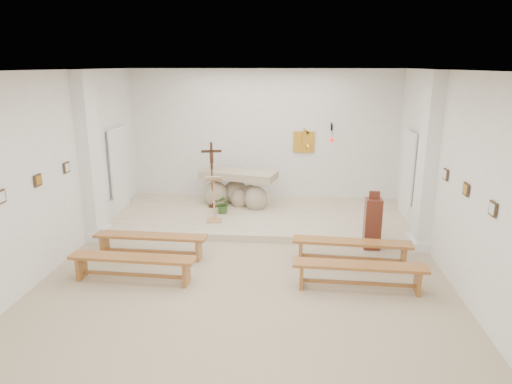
# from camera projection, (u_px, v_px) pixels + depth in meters

# --- Properties ---
(ground) EXTENTS (7.00, 10.00, 0.00)m
(ground) POSITION_uv_depth(u_px,v_px,m) (243.00, 287.00, 7.62)
(ground) COLOR tan
(ground) RESTS_ON ground
(wall_left) EXTENTS (0.02, 10.00, 3.50)m
(wall_left) POSITION_uv_depth(u_px,v_px,m) (30.00, 181.00, 7.42)
(wall_left) COLOR white
(wall_left) RESTS_ON ground
(wall_right) EXTENTS (0.02, 10.00, 3.50)m
(wall_right) POSITION_uv_depth(u_px,v_px,m) (472.00, 191.00, 6.87)
(wall_right) COLOR white
(wall_right) RESTS_ON ground
(wall_back) EXTENTS (7.00, 0.02, 3.50)m
(wall_back) POSITION_uv_depth(u_px,v_px,m) (264.00, 137.00, 11.94)
(wall_back) COLOR white
(wall_back) RESTS_ON ground
(ceiling) EXTENTS (7.00, 10.00, 0.02)m
(ceiling) POSITION_uv_depth(u_px,v_px,m) (242.00, 71.00, 6.68)
(ceiling) COLOR silver
(ceiling) RESTS_ON wall_back
(sanctuary_platform) EXTENTS (6.98, 3.00, 0.15)m
(sanctuary_platform) POSITION_uv_depth(u_px,v_px,m) (259.00, 216.00, 10.96)
(sanctuary_platform) COLOR beige
(sanctuary_platform) RESTS_ON ground
(pilaster_left) EXTENTS (0.26, 0.55, 3.50)m
(pilaster_left) POSITION_uv_depth(u_px,v_px,m) (90.00, 158.00, 9.33)
(pilaster_left) COLOR white
(pilaster_left) RESTS_ON ground
(pilaster_right) EXTENTS (0.26, 0.55, 3.50)m
(pilaster_right) POSITION_uv_depth(u_px,v_px,m) (427.00, 163.00, 8.80)
(pilaster_right) COLOR white
(pilaster_right) RESTS_ON ground
(gold_wall_relief) EXTENTS (0.55, 0.04, 0.55)m
(gold_wall_relief) POSITION_uv_depth(u_px,v_px,m) (304.00, 142.00, 11.85)
(gold_wall_relief) COLOR gold
(gold_wall_relief) RESTS_ON wall_back
(sanctuary_lamp) EXTENTS (0.11, 0.36, 0.44)m
(sanctuary_lamp) POSITION_uv_depth(u_px,v_px,m) (332.00, 138.00, 11.51)
(sanctuary_lamp) COLOR black
(sanctuary_lamp) RESTS_ON wall_back
(station_frame_left_front) EXTENTS (0.03, 0.20, 0.20)m
(station_frame_left_front) POSITION_uv_depth(u_px,v_px,m) (1.00, 197.00, 6.66)
(station_frame_left_front) COLOR #3B2A1A
(station_frame_left_front) RESTS_ON wall_left
(station_frame_left_mid) EXTENTS (0.03, 0.20, 0.20)m
(station_frame_left_mid) POSITION_uv_depth(u_px,v_px,m) (38.00, 180.00, 7.62)
(station_frame_left_mid) COLOR #3B2A1A
(station_frame_left_mid) RESTS_ON wall_left
(station_frame_left_rear) EXTENTS (0.03, 0.20, 0.20)m
(station_frame_left_rear) POSITION_uv_depth(u_px,v_px,m) (67.00, 167.00, 8.58)
(station_frame_left_rear) COLOR #3B2A1A
(station_frame_left_rear) RESTS_ON wall_left
(station_frame_right_front) EXTENTS (0.03, 0.20, 0.20)m
(station_frame_right_front) POSITION_uv_depth(u_px,v_px,m) (493.00, 209.00, 6.11)
(station_frame_right_front) COLOR #3B2A1A
(station_frame_right_front) RESTS_ON wall_right
(station_frame_right_mid) EXTENTS (0.03, 0.20, 0.20)m
(station_frame_right_mid) POSITION_uv_depth(u_px,v_px,m) (466.00, 189.00, 7.07)
(station_frame_right_mid) COLOR #3B2A1A
(station_frame_right_mid) RESTS_ON wall_right
(station_frame_right_rear) EXTENTS (0.03, 0.20, 0.20)m
(station_frame_right_rear) POSITION_uv_depth(u_px,v_px,m) (446.00, 174.00, 8.03)
(station_frame_right_rear) COLOR #3B2A1A
(station_frame_right_rear) RESTS_ON wall_right
(radiator_left) EXTENTS (0.10, 0.85, 0.52)m
(radiator_left) POSITION_uv_depth(u_px,v_px,m) (107.00, 215.00, 10.41)
(radiator_left) COLOR silver
(radiator_left) RESTS_ON ground
(radiator_right) EXTENTS (0.10, 0.85, 0.52)m
(radiator_right) POSITION_uv_depth(u_px,v_px,m) (414.00, 224.00, 9.86)
(radiator_right) COLOR silver
(radiator_right) RESTS_ON ground
(altar) EXTENTS (2.00, 1.19, 0.97)m
(altar) POSITION_uv_depth(u_px,v_px,m) (238.00, 191.00, 11.49)
(altar) COLOR tan
(altar) RESTS_ON sanctuary_platform
(lectern) EXTENTS (0.43, 0.38, 1.09)m
(lectern) POSITION_uv_depth(u_px,v_px,m) (214.00, 199.00, 10.24)
(lectern) COLOR tan
(lectern) RESTS_ON sanctuary_platform
(crucifix_stand) EXTENTS (0.49, 0.21, 1.63)m
(crucifix_stand) POSITION_uv_depth(u_px,v_px,m) (212.00, 170.00, 11.17)
(crucifix_stand) COLOR #321B0F
(crucifix_stand) RESTS_ON sanctuary_platform
(potted_plant) EXTENTS (0.44, 0.39, 0.46)m
(potted_plant) POSITION_uv_depth(u_px,v_px,m) (223.00, 204.00, 10.89)
(potted_plant) COLOR #345923
(potted_plant) RESTS_ON sanctuary_platform
(donation_pedestal) EXTENTS (0.33, 0.33, 1.20)m
(donation_pedestal) POSITION_uv_depth(u_px,v_px,m) (372.00, 223.00, 9.11)
(donation_pedestal) COLOR #582919
(donation_pedestal) RESTS_ON ground
(bench_left_front) EXTENTS (2.18, 0.42, 0.46)m
(bench_left_front) POSITION_uv_depth(u_px,v_px,m) (151.00, 240.00, 8.72)
(bench_left_front) COLOR olive
(bench_left_front) RESTS_ON ground
(bench_right_front) EXTENTS (2.18, 0.49, 0.46)m
(bench_right_front) POSITION_uv_depth(u_px,v_px,m) (352.00, 247.00, 8.42)
(bench_right_front) COLOR olive
(bench_right_front) RESTS_ON ground
(bench_left_second) EXTENTS (2.18, 0.44, 0.46)m
(bench_left_second) POSITION_uv_depth(u_px,v_px,m) (133.00, 263.00, 7.74)
(bench_left_second) COLOR olive
(bench_left_second) RESTS_ON ground
(bench_right_second) EXTENTS (2.18, 0.43, 0.46)m
(bench_right_second) POSITION_uv_depth(u_px,v_px,m) (359.00, 271.00, 7.44)
(bench_right_second) COLOR olive
(bench_right_second) RESTS_ON ground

